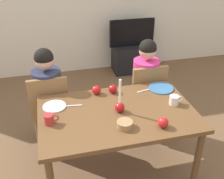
% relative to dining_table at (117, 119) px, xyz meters
% --- Properties ---
extents(ground_plane, '(7.68, 7.68, 0.00)m').
position_rel_dining_table_xyz_m(ground_plane, '(0.00, 0.00, -0.67)').
color(ground_plane, brown).
extents(dining_table, '(1.40, 0.90, 0.75)m').
position_rel_dining_table_xyz_m(dining_table, '(0.00, 0.00, 0.00)').
color(dining_table, brown).
rests_on(dining_table, ground).
extents(chair_left, '(0.40, 0.40, 0.90)m').
position_rel_dining_table_xyz_m(chair_left, '(-0.59, 0.61, -0.15)').
color(chair_left, olive).
rests_on(chair_left, ground).
extents(chair_right, '(0.40, 0.40, 0.90)m').
position_rel_dining_table_xyz_m(chair_right, '(0.51, 0.61, -0.15)').
color(chair_right, olive).
rests_on(chair_right, ground).
extents(person_left_child, '(0.30, 0.30, 1.17)m').
position_rel_dining_table_xyz_m(person_left_child, '(-0.59, 0.64, -0.10)').
color(person_left_child, '#33384C').
rests_on(person_left_child, ground).
extents(person_right_child, '(0.30, 0.30, 1.17)m').
position_rel_dining_table_xyz_m(person_right_child, '(0.51, 0.64, -0.10)').
color(person_right_child, '#33384C').
rests_on(person_right_child, ground).
extents(tv_stand, '(0.64, 0.40, 0.48)m').
position_rel_dining_table_xyz_m(tv_stand, '(0.88, 2.30, -0.43)').
color(tv_stand, black).
rests_on(tv_stand, ground).
extents(tv, '(0.79, 0.05, 0.46)m').
position_rel_dining_table_xyz_m(tv, '(0.88, 2.30, 0.04)').
color(tv, black).
rests_on(tv, tv_stand).
extents(candle_centerpiece, '(0.09, 0.09, 0.32)m').
position_rel_dining_table_xyz_m(candle_centerpiece, '(0.02, -0.00, 0.15)').
color(candle_centerpiece, red).
rests_on(candle_centerpiece, dining_table).
extents(plate_left, '(0.21, 0.21, 0.01)m').
position_rel_dining_table_xyz_m(plate_left, '(-0.54, 0.22, 0.09)').
color(plate_left, silver).
rests_on(plate_left, dining_table).
extents(plate_right, '(0.26, 0.26, 0.01)m').
position_rel_dining_table_xyz_m(plate_right, '(0.55, 0.30, 0.09)').
color(plate_right, teal).
rests_on(plate_right, dining_table).
extents(mug_left, '(0.12, 0.08, 0.09)m').
position_rel_dining_table_xyz_m(mug_left, '(-0.60, -0.03, 0.13)').
color(mug_left, '#B72D2D').
rests_on(mug_left, dining_table).
extents(mug_right, '(0.13, 0.09, 0.09)m').
position_rel_dining_table_xyz_m(mug_right, '(0.55, -0.01, 0.13)').
color(mug_right, silver).
rests_on(mug_right, dining_table).
extents(fork_left, '(0.18, 0.04, 0.01)m').
position_rel_dining_table_xyz_m(fork_left, '(-0.38, 0.19, 0.09)').
color(fork_left, silver).
rests_on(fork_left, dining_table).
extents(fork_right, '(0.18, 0.05, 0.01)m').
position_rel_dining_table_xyz_m(fork_right, '(0.37, 0.30, 0.09)').
color(fork_right, silver).
rests_on(fork_right, dining_table).
extents(bowl_walnuts, '(0.13, 0.13, 0.06)m').
position_rel_dining_table_xyz_m(bowl_walnuts, '(-0.00, -0.23, 0.11)').
color(bowl_walnuts, '#99754C').
rests_on(bowl_walnuts, dining_table).
extents(apple_near_candle, '(0.09, 0.09, 0.09)m').
position_rel_dining_table_xyz_m(apple_near_candle, '(0.30, -0.30, 0.13)').
color(apple_near_candle, red).
rests_on(apple_near_candle, dining_table).
extents(apple_by_left_plate, '(0.09, 0.09, 0.09)m').
position_rel_dining_table_xyz_m(apple_by_left_plate, '(-0.12, 0.36, 0.13)').
color(apple_by_left_plate, red).
rests_on(apple_by_left_plate, dining_table).
extents(apple_by_right_mug, '(0.09, 0.09, 0.09)m').
position_rel_dining_table_xyz_m(apple_by_right_mug, '(0.04, 0.34, 0.13)').
color(apple_by_right_mug, '#AB1317').
rests_on(apple_by_right_mug, dining_table).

